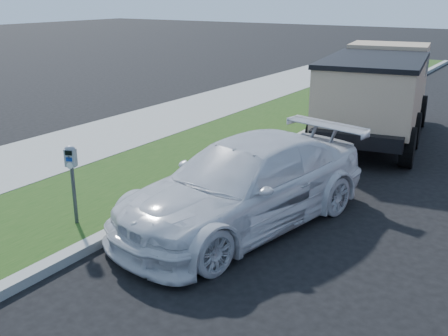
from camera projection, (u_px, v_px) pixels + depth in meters
The scene contains 5 objects.
ground at pixel (266, 265), 7.83m from camera, with size 120.00×120.00×0.00m, color black.
streetside at pixel (98, 164), 12.27m from camera, with size 6.12×50.00×0.15m.
parking_meter at pixel (72, 168), 8.66m from camera, with size 0.22×0.19×1.37m.
white_wagon at pixel (246, 183), 9.04m from camera, with size 2.09×5.13×1.49m, color silver.
dump_truck at pixel (378, 89), 14.44m from camera, with size 3.32×6.50×2.43m.
Camera 1 is at (3.24, -6.21, 3.86)m, focal length 42.00 mm.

